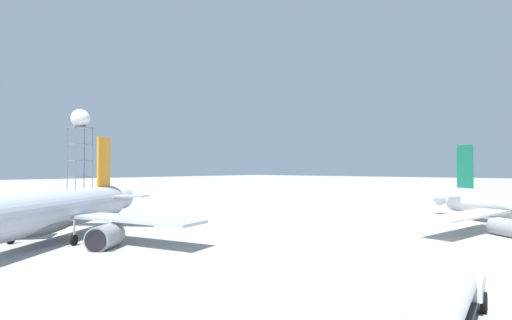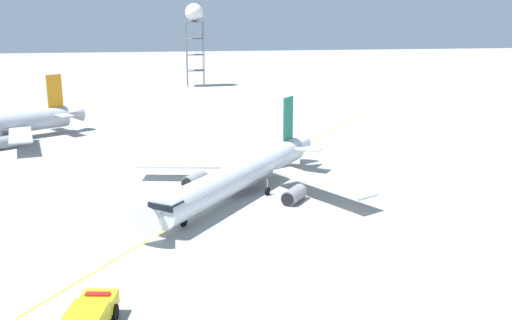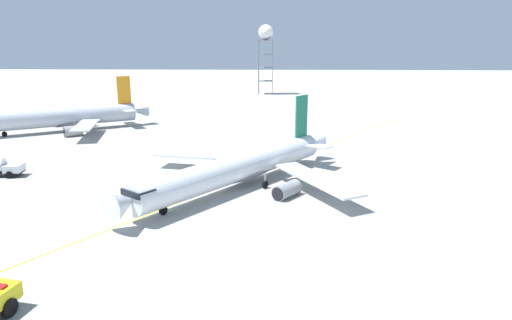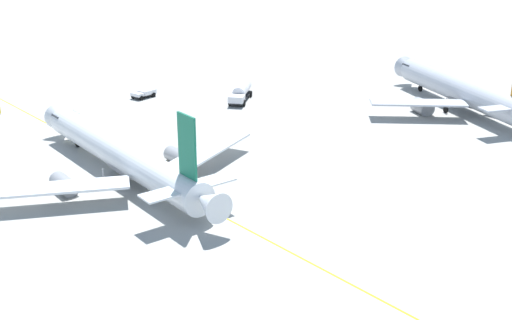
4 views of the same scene
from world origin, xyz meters
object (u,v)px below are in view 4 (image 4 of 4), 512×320
(airliner_main, at_px, (123,156))
(fuel_tanker_truck, at_px, (241,92))
(pushback_tug_truck, at_px, (144,93))
(airliner_secondary, at_px, (462,91))

(airliner_main, bearing_deg, fuel_tanker_truck, -58.28)
(fuel_tanker_truck, bearing_deg, pushback_tug_truck, -86.40)
(pushback_tug_truck, bearing_deg, airliner_secondary, 120.11)
(airliner_secondary, relative_size, pushback_tug_truck, 7.14)
(airliner_main, distance_m, airliner_secondary, 58.93)
(airliner_secondary, bearing_deg, airliner_main, 103.76)
(pushback_tug_truck, distance_m, fuel_tanker_truck, 17.49)
(airliner_main, height_order, airliner_secondary, airliner_secondary)
(airliner_main, xyz_separation_m, fuel_tanker_truck, (-38.55, 3.20, -1.08))
(airliner_secondary, xyz_separation_m, fuel_tanker_truck, (4.63, -36.90, -1.49))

